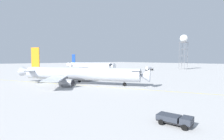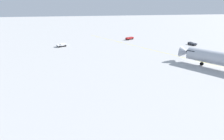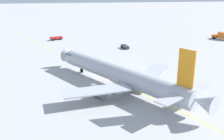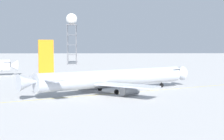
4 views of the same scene
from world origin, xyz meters
name	(u,v)px [view 1 (image 1 of 4)]	position (x,y,z in m)	size (l,w,h in m)	color
ground_plane	(83,83)	(0.00, 0.00, 0.00)	(600.00, 600.00, 0.00)	#B2B2B2
airliner_main	(78,74)	(2.33, 1.01, 3.09)	(28.66, 39.20, 11.84)	#B2B7C1
airliner_secondary	(89,66)	(-35.39, -50.94, 3.11)	(29.69, 40.92, 11.58)	white
fuel_tanker_truck	(149,68)	(-67.19, -24.46, 1.56)	(8.64, 4.24, 2.87)	#232326
baggage_truck_truck	(175,119)	(10.81, 38.97, 0.71)	(2.69, 4.28, 1.22)	#232326
radar_tower	(184,40)	(-100.22, -17.07, 22.72)	(5.76, 5.76, 26.69)	slate
taxiway_centreline	(56,84)	(7.43, -4.50, 0.00)	(83.83, 166.00, 0.01)	yellow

